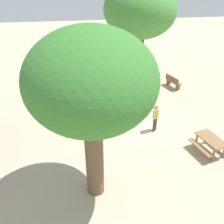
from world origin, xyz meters
TOP-DOWN VIEW (x-y plane):
  - ground_plane at (0.00, 0.00)m, footprint 60.00×60.00m
  - elephant at (1.04, 1.28)m, footprint 1.94×1.32m
  - person_handler at (-0.30, -0.58)m, footprint 0.41×0.36m
  - shade_tree_main at (-4.11, 2.95)m, footprint 4.63×4.24m
  - shade_tree_secondary at (3.82, -0.42)m, footprint 4.59×4.21m
  - wooden_bench at (4.88, -3.41)m, footprint 1.45×0.82m
  - picnic_table_near at (-2.43, -2.71)m, footprint 1.84×1.82m
  - picnic_table_far at (4.54, 2.17)m, footprint 1.87×1.86m
  - feed_bucket at (1.37, 3.74)m, footprint 0.36×0.36m

SIDE VIEW (x-z plane):
  - ground_plane at x=0.00m, z-range 0.00..0.00m
  - feed_bucket at x=1.37m, z-range 0.00..0.32m
  - wooden_bench at x=4.88m, z-range 0.03..0.91m
  - picnic_table_near at x=-2.43m, z-range 0.20..0.98m
  - picnic_table_far at x=4.54m, z-range 0.20..0.98m
  - elephant at x=1.04m, z-range 0.19..1.54m
  - person_handler at x=-0.30m, z-range 0.14..1.76m
  - shade_tree_main at x=-4.11m, z-range 1.54..8.06m
  - shade_tree_secondary at x=3.82m, z-range 1.87..9.09m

